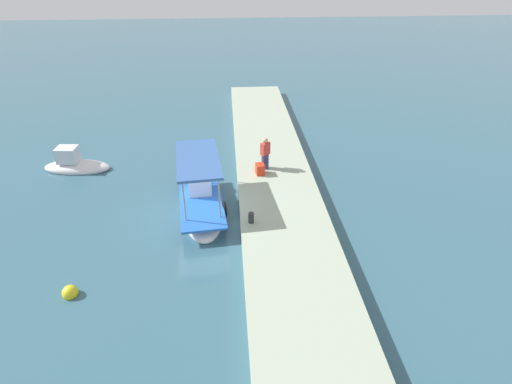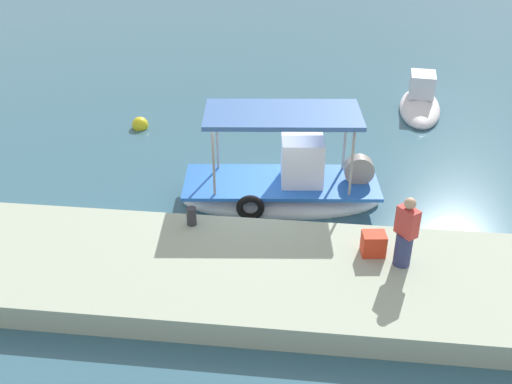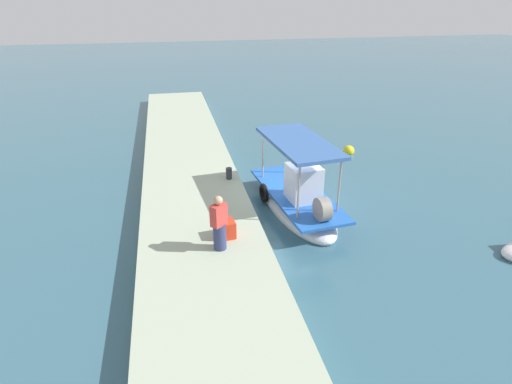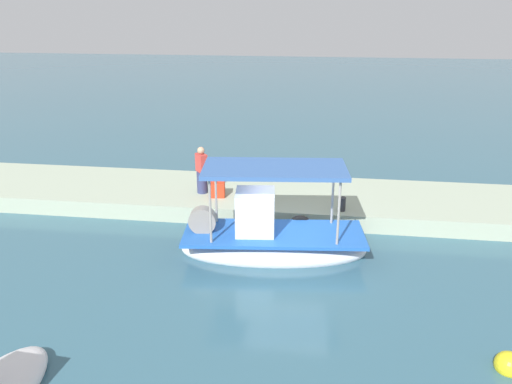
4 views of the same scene
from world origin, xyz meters
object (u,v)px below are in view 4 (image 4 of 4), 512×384
Objects in this scene: fisherman_near_bollard at (202,172)px; mooring_bollard at (342,204)px; main_fishing_boat at (271,239)px; cargo_crate at (217,189)px; marker_buoy at (509,365)px.

fisherman_near_bollard is 5.06m from mooring_bollard.
main_fishing_boat is at bearing 131.14° from fisherman_near_bollard.
fisherman_near_bollard is at bearing -11.80° from mooring_bollard.
mooring_bollard is (-2.10, -2.20, 0.33)m from main_fishing_boat.
fisherman_near_bollard reaches higher than mooring_bollard.
cargo_crate is 10.53m from marker_buoy.
fisherman_near_bollard is at bearing -27.08° from cargo_crate.
main_fishing_boat is 4.38m from fisherman_near_bollard.
mooring_bollard is 0.82× the size of marker_buoy.
main_fishing_boat is 3.33× the size of fisherman_near_bollard.
marker_buoy is at bearing 116.00° from mooring_bollard.
mooring_bollard is at bearing -64.00° from marker_buoy.
fisherman_near_bollard is 0.85m from cargo_crate.
main_fishing_boat reaches higher than fisherman_near_bollard.
marker_buoy is at bearing 136.88° from fisherman_near_bollard.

